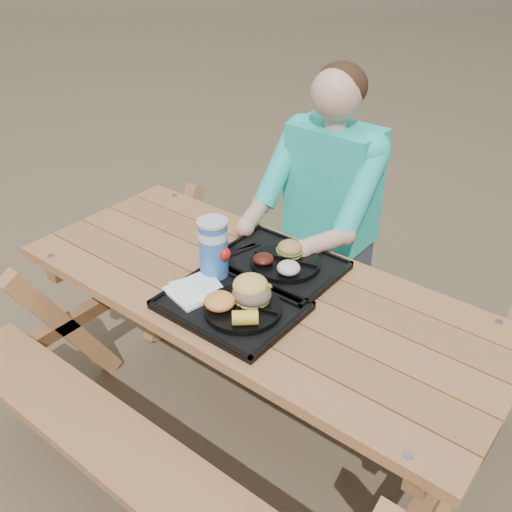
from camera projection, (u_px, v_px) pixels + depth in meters
The scene contains 18 objects.
ground at pixel (256, 430), 2.44m from camera, with size 60.00×60.00×0.00m, color #999999.
picnic_table at pixel (256, 365), 2.24m from camera, with size 1.80×1.49×0.75m, color #999999, non-canonical shape.
tray_near at pixel (231, 306), 1.92m from camera, with size 0.45×0.35×0.02m, color black.
tray_far at pixel (277, 266), 2.13m from camera, with size 0.45×0.35×0.02m, color black.
plate_near at pixel (243, 308), 1.88m from camera, with size 0.26×0.26×0.02m, color black.
plate_far at pixel (285, 263), 2.11m from camera, with size 0.26×0.26×0.02m, color black.
napkin_stack at pixel (194, 290), 1.97m from camera, with size 0.17×0.17×0.02m, color white.
soda_cup at pixel (214, 249), 2.02m from camera, with size 0.10×0.10×0.21m, color #1754AE.
condiment_bbq at pixel (252, 285), 1.99m from camera, with size 0.05×0.05×0.03m, color black.
condiment_mustard at pixel (267, 289), 1.97m from camera, with size 0.04×0.04×0.03m, color yellow.
sandwich at pixel (252, 284), 1.87m from camera, with size 0.13×0.13×0.13m, color #F3C256, non-canonical shape.
mac_cheese at pixel (220, 301), 1.85m from camera, with size 0.10×0.10×0.05m, color #FFA343.
corn_cob at pixel (245, 318), 1.78m from camera, with size 0.08×0.08×0.05m, color yellow, non-canonical shape.
cutlery_far at pixel (244, 249), 2.21m from camera, with size 0.02×0.14×0.01m, color black.
burger at pixel (290, 245), 2.12m from camera, with size 0.10×0.10×0.09m, color #C28044, non-canonical shape.
baked_beans at pixel (263, 259), 2.08m from camera, with size 0.08×0.08×0.04m, color #49150E.
potato_salad at pixel (289, 268), 2.02m from camera, with size 0.08×0.08×0.05m, color silver.
diner at pixel (327, 231), 2.60m from camera, with size 0.48×0.84×1.28m, color #17A390, non-canonical shape.
Camera 1 is at (1.03, -1.30, 1.93)m, focal length 40.00 mm.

